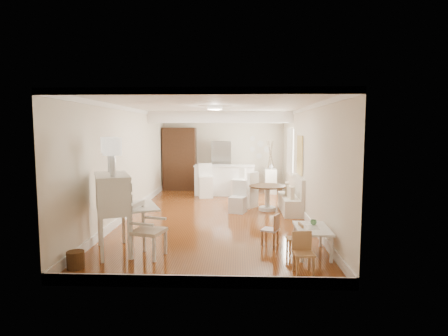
# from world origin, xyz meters

# --- Properties ---
(room) EXTENTS (9.00, 9.04, 2.82)m
(room) POSITION_xyz_m (0.04, 0.32, 1.98)
(room) COLOR brown
(room) RESTS_ON ground
(secretary_bureau) EXTENTS (1.48, 1.49, 1.44)m
(secretary_bureau) POSITION_xyz_m (-1.70, -3.00, 0.72)
(secretary_bureau) COLOR white
(secretary_bureau) RESTS_ON ground
(gustavian_armchair) EXTENTS (0.67, 0.67, 0.96)m
(gustavian_armchair) POSITION_xyz_m (-1.00, -3.22, 0.48)
(gustavian_armchair) COLOR silver
(gustavian_armchair) RESTS_ON ground
(wicker_basket) EXTENTS (0.34, 0.34, 0.28)m
(wicker_basket) POSITION_xyz_m (-2.05, -3.82, 0.14)
(wicker_basket) COLOR #513219
(wicker_basket) RESTS_ON ground
(kids_table) EXTENTS (0.60, 0.98, 0.49)m
(kids_table) POSITION_xyz_m (1.90, -2.97, 0.24)
(kids_table) COLOR white
(kids_table) RESTS_ON ground
(kids_chair_a) EXTENTS (0.29, 0.29, 0.55)m
(kids_chair_a) POSITION_xyz_m (1.59, -2.92, 0.28)
(kids_chair_a) COLOR tan
(kids_chair_a) RESTS_ON ground
(kids_chair_b) EXTENTS (0.39, 0.39, 0.62)m
(kids_chair_b) POSITION_xyz_m (1.19, -2.46, 0.31)
(kids_chair_b) COLOR #AB744E
(kids_chair_b) RESTS_ON ground
(kids_chair_c) EXTENTS (0.34, 0.34, 0.65)m
(kids_chair_c) POSITION_xyz_m (1.59, -3.88, 0.32)
(kids_chair_c) COLOR tan
(kids_chair_c) RESTS_ON ground
(banquette) EXTENTS (0.52, 1.60, 0.98)m
(banquette) POSITION_xyz_m (1.99, 0.50, 0.49)
(banquette) COLOR silver
(banquette) RESTS_ON ground
(dining_table) EXTENTS (1.34, 1.34, 0.70)m
(dining_table) POSITION_xyz_m (1.38, 0.68, 0.35)
(dining_table) COLOR #422915
(dining_table) RESTS_ON ground
(slip_chair_near) EXTENTS (0.52, 0.53, 0.86)m
(slip_chair_near) POSITION_xyz_m (0.56, 0.37, 0.43)
(slip_chair_near) COLOR silver
(slip_chair_near) RESTS_ON ground
(slip_chair_far) EXTENTS (0.69, 0.69, 1.02)m
(slip_chair_far) POSITION_xyz_m (0.82, 1.12, 0.51)
(slip_chair_far) COLOR white
(slip_chair_far) RESTS_ON ground
(breakfast_counter) EXTENTS (2.05, 0.65, 1.03)m
(breakfast_counter) POSITION_xyz_m (0.10, 3.10, 0.52)
(breakfast_counter) COLOR white
(breakfast_counter) RESTS_ON ground
(bar_stool_left) EXTENTS (0.52, 0.52, 1.12)m
(bar_stool_left) POSITION_xyz_m (-0.50, 2.58, 0.56)
(bar_stool_left) COLOR white
(bar_stool_left) RESTS_ON ground
(bar_stool_right) EXTENTS (0.47, 0.47, 0.95)m
(bar_stool_right) POSITION_xyz_m (0.57, 2.67, 0.48)
(bar_stool_right) COLOR white
(bar_stool_right) RESTS_ON ground
(pantry_cabinet) EXTENTS (1.20, 0.60, 2.30)m
(pantry_cabinet) POSITION_xyz_m (-1.60, 4.18, 1.15)
(pantry_cabinet) COLOR #381E11
(pantry_cabinet) RESTS_ON ground
(fridge) EXTENTS (0.75, 0.65, 1.80)m
(fridge) POSITION_xyz_m (0.30, 4.15, 0.90)
(fridge) COLOR silver
(fridge) RESTS_ON ground
(sideboard) EXTENTS (0.41, 0.90, 0.85)m
(sideboard) POSITION_xyz_m (1.71, 3.68, 0.42)
(sideboard) COLOR white
(sideboard) RESTS_ON ground
(pencil_cup) EXTENTS (0.15, 0.15, 0.09)m
(pencil_cup) POSITION_xyz_m (1.96, -2.78, 0.53)
(pencil_cup) COLOR #57965C
(pencil_cup) RESTS_ON kids_table
(branch_vase) EXTENTS (0.22, 0.22, 0.18)m
(branch_vase) POSITION_xyz_m (1.75, 3.72, 0.94)
(branch_vase) COLOR silver
(branch_vase) RESTS_ON sideboard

